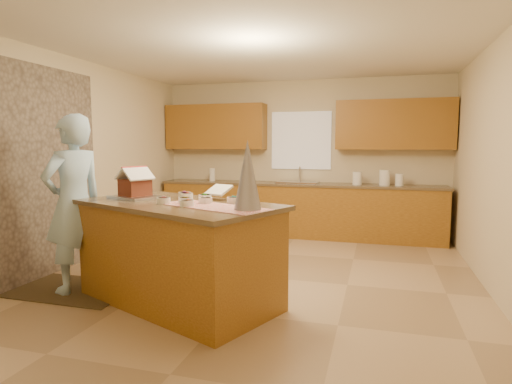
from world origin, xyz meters
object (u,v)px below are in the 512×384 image
at_px(tinsel_tree, 248,175).
at_px(gingerbread_house, 135,185).
at_px(island_base, 178,255).
at_px(boy, 74,204).

relative_size(tinsel_tree, gingerbread_house, 1.51).
bearing_deg(gingerbread_house, island_base, -17.63).
height_order(tinsel_tree, boy, boy).
bearing_deg(boy, gingerbread_house, 124.34).
distance_m(island_base, gingerbread_house, 0.90).
distance_m(island_base, boy, 1.29).
xyz_separation_m(island_base, tinsel_tree, (0.81, -0.28, 0.83)).
xyz_separation_m(tinsel_tree, gingerbread_house, (-1.39, 0.47, -0.16)).
xyz_separation_m(island_base, boy, (-1.21, -0.00, 0.47)).
bearing_deg(gingerbread_house, tinsel_tree, -18.52).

